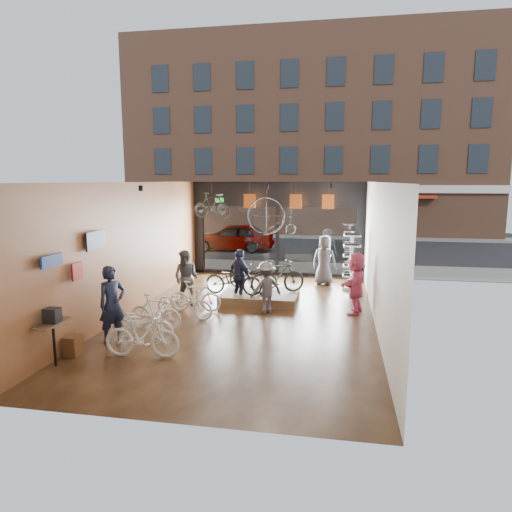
% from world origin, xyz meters
% --- Properties ---
extents(ground_plane, '(7.00, 12.00, 0.04)m').
position_xyz_m(ground_plane, '(0.00, 0.00, -0.02)').
color(ground_plane, black).
rests_on(ground_plane, ground).
extents(ceiling, '(7.00, 12.00, 0.04)m').
position_xyz_m(ceiling, '(0.00, 0.00, 3.82)').
color(ceiling, black).
rests_on(ceiling, ground).
extents(wall_left, '(0.04, 12.00, 3.80)m').
position_xyz_m(wall_left, '(-3.52, 0.00, 1.90)').
color(wall_left, brown).
rests_on(wall_left, ground).
extents(wall_right, '(0.04, 12.00, 3.80)m').
position_xyz_m(wall_right, '(3.52, 0.00, 1.90)').
color(wall_right, beige).
rests_on(wall_right, ground).
extents(wall_back, '(7.00, 0.04, 3.80)m').
position_xyz_m(wall_back, '(0.00, -6.02, 1.90)').
color(wall_back, beige).
rests_on(wall_back, ground).
extents(storefront, '(7.00, 0.26, 3.80)m').
position_xyz_m(storefront, '(0.00, 6.00, 1.90)').
color(storefront, black).
rests_on(storefront, ground).
extents(exit_sign, '(0.35, 0.06, 0.18)m').
position_xyz_m(exit_sign, '(-2.40, 5.88, 3.05)').
color(exit_sign, '#198C26').
rests_on(exit_sign, storefront).
extents(street_road, '(30.00, 18.00, 0.02)m').
position_xyz_m(street_road, '(0.00, 15.00, -0.01)').
color(street_road, black).
rests_on(street_road, ground).
extents(sidewalk_near, '(30.00, 2.40, 0.12)m').
position_xyz_m(sidewalk_near, '(0.00, 7.20, 0.06)').
color(sidewalk_near, slate).
rests_on(sidewalk_near, ground).
extents(sidewalk_far, '(30.00, 2.00, 0.12)m').
position_xyz_m(sidewalk_far, '(0.00, 19.00, 0.06)').
color(sidewalk_far, slate).
rests_on(sidewalk_far, ground).
extents(opposite_building, '(26.00, 5.00, 14.00)m').
position_xyz_m(opposite_building, '(0.00, 21.50, 7.00)').
color(opposite_building, brown).
rests_on(opposite_building, ground).
extents(street_car, '(4.45, 1.79, 1.52)m').
position_xyz_m(street_car, '(-3.25, 12.00, 0.76)').
color(street_car, gray).
rests_on(street_car, street_road).
extents(box_truck, '(2.05, 6.14, 2.42)m').
position_xyz_m(box_truck, '(4.46, 11.00, 1.21)').
color(box_truck, silver).
rests_on(box_truck, street_road).
extents(floor_bike_1, '(1.71, 0.61, 1.01)m').
position_xyz_m(floor_bike_1, '(-1.70, -3.46, 0.51)').
color(floor_bike_1, silver).
rests_on(floor_bike_1, ground_plane).
extents(floor_bike_2, '(1.59, 0.58, 0.83)m').
position_xyz_m(floor_bike_2, '(-2.12, -2.48, 0.41)').
color(floor_bike_2, silver).
rests_on(floor_bike_2, ground_plane).
extents(floor_bike_3, '(1.57, 0.70, 0.91)m').
position_xyz_m(floor_bike_3, '(-2.18, -1.56, 0.46)').
color(floor_bike_3, silver).
rests_on(floor_bike_3, ground_plane).
extents(floor_bike_4, '(1.81, 0.89, 0.91)m').
position_xyz_m(floor_bike_4, '(-1.74, -0.56, 0.45)').
color(floor_bike_4, silver).
rests_on(floor_bike_4, ground_plane).
extents(floor_bike_5, '(1.58, 0.58, 0.93)m').
position_xyz_m(floor_bike_5, '(-1.65, 0.14, 0.46)').
color(floor_bike_5, silver).
rests_on(floor_bike_5, ground_plane).
extents(display_platform, '(2.40, 1.80, 0.30)m').
position_xyz_m(display_platform, '(0.04, 1.62, 0.15)').
color(display_platform, '#48331D').
rests_on(display_platform, ground_plane).
extents(display_bike_left, '(1.88, 0.77, 0.97)m').
position_xyz_m(display_bike_left, '(-0.73, 1.18, 0.78)').
color(display_bike_left, black).
rests_on(display_bike_left, display_platform).
extents(display_bike_mid, '(1.84, 1.30, 1.09)m').
position_xyz_m(display_bike_mid, '(0.61, 1.61, 0.84)').
color(display_bike_mid, black).
rests_on(display_bike_mid, display_platform).
extents(display_bike_right, '(1.61, 0.59, 0.84)m').
position_xyz_m(display_bike_right, '(-0.27, 2.13, 0.72)').
color(display_bike_right, black).
rests_on(display_bike_right, display_platform).
extents(customer_0, '(0.76, 0.81, 1.86)m').
position_xyz_m(customer_0, '(-2.80, -2.67, 0.93)').
color(customer_0, '#161C33').
rests_on(customer_0, ground_plane).
extents(customer_1, '(0.93, 0.78, 1.73)m').
position_xyz_m(customer_1, '(-2.14, 0.79, 0.86)').
color(customer_1, '#3F3F44').
rests_on(customer_1, ground_plane).
extents(customer_2, '(1.05, 0.97, 1.73)m').
position_xyz_m(customer_2, '(-0.55, 1.32, 0.87)').
color(customer_2, '#161C33').
rests_on(customer_2, ground_plane).
extents(customer_3, '(1.13, 1.05, 1.53)m').
position_xyz_m(customer_3, '(0.44, 0.34, 0.77)').
color(customer_3, '#3F3F44').
rests_on(customer_3, ground_plane).
extents(customer_4, '(1.01, 0.77, 1.85)m').
position_xyz_m(customer_4, '(1.98, 4.43, 0.93)').
color(customer_4, '#3F3F44').
rests_on(customer_4, ground_plane).
extents(customer_5, '(0.90, 1.76, 1.81)m').
position_xyz_m(customer_5, '(3.00, 0.84, 0.91)').
color(customer_5, '#CC4C72').
rests_on(customer_5, ground_plane).
extents(sunglasses_rack, '(0.71, 0.63, 2.07)m').
position_xyz_m(sunglasses_rack, '(2.95, 3.86, 1.04)').
color(sunglasses_rack, white).
rests_on(sunglasses_rack, ground_plane).
extents(wall_merch, '(0.40, 2.40, 2.60)m').
position_xyz_m(wall_merch, '(-3.38, -3.50, 1.30)').
color(wall_merch, navy).
rests_on(wall_merch, wall_left).
extents(penny_farthing, '(1.76, 0.06, 1.40)m').
position_xyz_m(penny_farthing, '(0.08, 4.41, 2.50)').
color(penny_farthing, black).
rests_on(penny_farthing, ceiling).
extents(hung_bike, '(1.64, 0.89, 0.95)m').
position_xyz_m(hung_bike, '(-2.25, 4.20, 2.93)').
color(hung_bike, black).
rests_on(hung_bike, ceiling).
extents(jersey_left, '(0.45, 0.03, 0.55)m').
position_xyz_m(jersey_left, '(-1.01, 5.20, 3.05)').
color(jersey_left, '#CC5919').
rests_on(jersey_left, ceiling).
extents(jersey_mid, '(0.45, 0.03, 0.55)m').
position_xyz_m(jersey_mid, '(0.81, 5.20, 3.05)').
color(jersey_mid, '#CC5919').
rests_on(jersey_mid, ceiling).
extents(jersey_right, '(0.45, 0.03, 0.55)m').
position_xyz_m(jersey_right, '(2.04, 5.20, 3.05)').
color(jersey_right, '#CC5919').
rests_on(jersey_right, ceiling).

